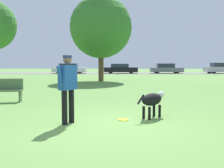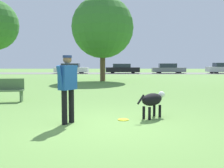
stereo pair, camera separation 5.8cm
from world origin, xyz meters
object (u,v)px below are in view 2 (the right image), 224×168
object	(u,v)px
parked_car_silver	(223,68)
park_bench	(4,89)
person	(68,84)
parked_car_white	(71,69)
frisbee	(123,120)
parked_car_black	(123,69)
tree_mid_center	(103,27)
parked_car_grey	(168,69)
dog	(153,100)

from	to	relation	value
parked_car_silver	park_bench	world-z (taller)	parked_car_silver
person	park_bench	distance (m)	4.52
parked_car_silver	park_bench	size ratio (longest dim) A/B	3.07
parked_car_white	parked_car_silver	size ratio (longest dim) A/B	1.02
frisbee	parked_car_black	bearing A→B (deg)	88.76
frisbee	tree_mid_center	world-z (taller)	tree_mid_center
tree_mid_center	park_bench	size ratio (longest dim) A/B	4.56
person	tree_mid_center	bearing A→B (deg)	31.85
parked_car_grey	parked_car_silver	xyz separation A→B (m)	(7.47, -0.16, 0.05)
parked_car_black	parked_car_silver	bearing A→B (deg)	2.87
tree_mid_center	parked_car_grey	size ratio (longest dim) A/B	1.47
parked_car_white	parked_car_grey	size ratio (longest dim) A/B	1.01
dog	tree_mid_center	distance (m)	14.56
parked_car_white	parked_car_black	xyz separation A→B (m)	(6.99, 0.22, -0.02)
frisbee	park_bench	bearing A→B (deg)	145.01
dog	parked_car_black	bearing A→B (deg)	42.80
parked_car_grey	parked_car_silver	bearing A→B (deg)	0.29
person	parked_car_grey	xyz separation A→B (m)	(8.21, 30.15, -0.28)
parked_car_grey	tree_mid_center	bearing A→B (deg)	-116.23
dog	park_bench	xyz separation A→B (m)	(-5.03, 2.70, -0.01)
parked_car_white	parked_car_black	distance (m)	7.00
dog	tree_mid_center	bearing A→B (deg)	50.88
frisbee	dog	bearing A→B (deg)	20.37
tree_mid_center	parked_car_black	world-z (taller)	tree_mid_center
person	frisbee	xyz separation A→B (m)	(1.30, 0.39, -0.93)
dog	parked_car_black	xyz separation A→B (m)	(-0.13, 29.14, 0.19)
frisbee	park_bench	world-z (taller)	park_bench
person	parked_car_silver	bearing A→B (deg)	4.32
frisbee	parked_car_black	distance (m)	29.44
parked_car_white	parked_car_silver	world-z (taller)	parked_car_silver
dog	parked_car_white	world-z (taller)	parked_car_white
person	dog	size ratio (longest dim) A/B	1.76
person	tree_mid_center	size ratio (longest dim) A/B	0.24
person	frisbee	distance (m)	1.64
parked_car_grey	park_bench	size ratio (longest dim) A/B	3.10
frisbee	parked_car_white	xyz separation A→B (m)	(-6.36, 29.20, 0.66)
parked_car_black	dog	bearing A→B (deg)	-87.57
parked_car_black	park_bench	size ratio (longest dim) A/B	3.20
tree_mid_center	parked_car_grey	distance (m)	17.92
person	parked_car_black	bearing A→B (deg)	28.23
person	parked_car_grey	bearing A→B (deg)	16.70
tree_mid_center	parked_car_white	distance (m)	16.21
parked_car_silver	tree_mid_center	bearing A→B (deg)	-136.52
person	parked_car_silver	size ratio (longest dim) A/B	0.36
frisbee	tree_mid_center	xyz separation A→B (m)	(-1.28, 14.21, 4.18)
parked_car_black	parked_car_silver	xyz separation A→B (m)	(13.75, 0.17, 0.06)
tree_mid_center	park_bench	bearing A→B (deg)	-104.92
dog	frisbee	size ratio (longest dim) A/B	3.29
person	tree_mid_center	distance (m)	14.96
parked_car_black	parked_car_silver	size ratio (longest dim) A/B	1.04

